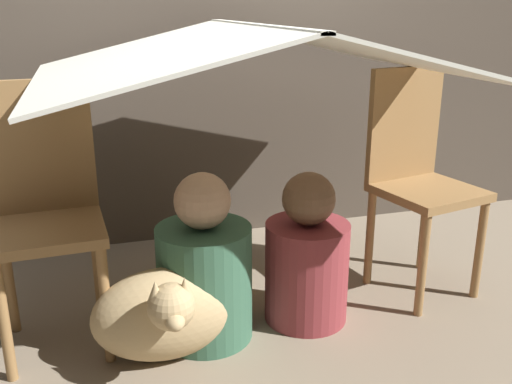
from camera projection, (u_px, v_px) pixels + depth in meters
The scene contains 8 objects.
ground_plane at pixel (272, 342), 2.11m from camera, with size 8.80×8.80×0.00m, color gray.
chair_left at pixel (45, 206), 2.00m from camera, with size 0.40×0.40×0.94m.
chair_right at pixel (417, 172), 2.40m from camera, with size 0.45×0.45×0.94m.
sheet_canopy at pixel (256, 51), 1.98m from camera, with size 1.50×1.23×0.19m.
person_front at pixel (205, 272), 2.08m from camera, with size 0.35×0.35×0.64m.
person_second at pixel (307, 260), 2.20m from camera, with size 0.32×0.32×0.60m.
dog at pixel (165, 313), 1.96m from camera, with size 0.50×0.42×0.39m.
floor_cushion at pixel (201, 291), 2.38m from camera, with size 0.33×0.26×0.10m.
Camera 1 is at (-0.58, -1.74, 1.19)m, focal length 40.00 mm.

